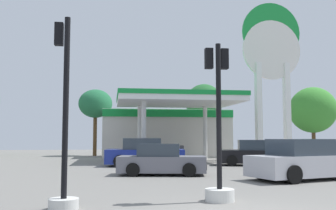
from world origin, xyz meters
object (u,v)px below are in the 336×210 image
(car_5, at_px, (254,154))
(tree_1, at_px, (95,104))
(car_4, at_px, (161,161))
(tree_2, at_px, (204,103))
(car_0, at_px, (145,153))
(traffic_signal_2, at_px, (219,150))
(traffic_signal_1, at_px, (64,145))
(car_1, at_px, (303,161))
(station_pole_sign, at_px, (272,59))
(tree_3, at_px, (313,110))

(car_5, xyz_separation_m, tree_1, (-10.06, 13.47, 4.04))
(car_4, bearing_deg, tree_2, 71.04)
(car_0, bearing_deg, traffic_signal_2, -85.73)
(car_4, bearing_deg, traffic_signal_1, -113.60)
(traffic_signal_1, height_order, tree_1, tree_1)
(car_0, xyz_separation_m, car_1, (5.69, -8.03, -0.00))
(car_4, xyz_separation_m, car_5, (6.29, 5.01, 0.06))
(car_1, xyz_separation_m, tree_1, (-9.16, 21.20, 4.00))
(station_pole_sign, distance_m, car_5, 9.35)
(traffic_signal_2, bearing_deg, traffic_signal_1, -172.16)
(traffic_signal_2, bearing_deg, tree_1, 99.72)
(car_1, height_order, traffic_signal_2, traffic_signal_2)
(car_1, relative_size, traffic_signal_2, 1.15)
(car_5, height_order, traffic_signal_2, traffic_signal_2)
(car_4, xyz_separation_m, traffic_signal_1, (-3.38, -7.75, 0.87))
(station_pole_sign, xyz_separation_m, tree_1, (-13.60, 8.37, -2.95))
(car_4, bearing_deg, tree_1, 101.53)
(car_0, xyz_separation_m, traffic_signal_2, (0.93, -12.49, 0.63))
(traffic_signal_1, bearing_deg, station_pole_sign, 53.50)
(car_0, bearing_deg, car_5, -2.52)
(station_pole_sign, relative_size, car_1, 2.46)
(traffic_signal_1, bearing_deg, car_5, 52.84)
(car_4, relative_size, tree_3, 0.62)
(station_pole_sign, relative_size, traffic_signal_2, 2.82)
(car_0, xyz_separation_m, traffic_signal_1, (-3.08, -13.05, 0.77))
(station_pole_sign, height_order, tree_2, station_pole_sign)
(traffic_signal_2, relative_size, tree_3, 0.63)
(traffic_signal_2, relative_size, tree_2, 0.60)
(station_pole_sign, relative_size, car_0, 2.53)
(tree_3, bearing_deg, tree_1, -179.56)
(station_pole_sign, bearing_deg, tree_3, 46.79)
(car_1, distance_m, traffic_signal_1, 10.14)
(car_1, bearing_deg, tree_2, 86.06)
(car_5, relative_size, traffic_signal_1, 0.99)
(tree_1, bearing_deg, station_pole_sign, -31.61)
(car_0, distance_m, tree_3, 22.82)
(car_1, xyz_separation_m, traffic_signal_2, (-4.76, -4.47, 0.64))
(traffic_signal_2, bearing_deg, car_1, 43.18)
(car_1, distance_m, tree_1, 23.44)
(station_pole_sign, bearing_deg, car_1, -109.07)
(tree_2, bearing_deg, car_5, -92.58)
(car_1, bearing_deg, traffic_signal_1, -150.22)
(car_1, bearing_deg, car_5, 83.39)
(car_0, distance_m, car_4, 5.31)
(car_1, bearing_deg, car_4, 153.16)
(car_1, bearing_deg, traffic_signal_2, -136.82)
(car_4, bearing_deg, car_5, 38.56)
(tree_3, bearing_deg, car_1, -120.23)
(car_0, height_order, tree_2, tree_2)
(traffic_signal_1, bearing_deg, tree_3, 51.19)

